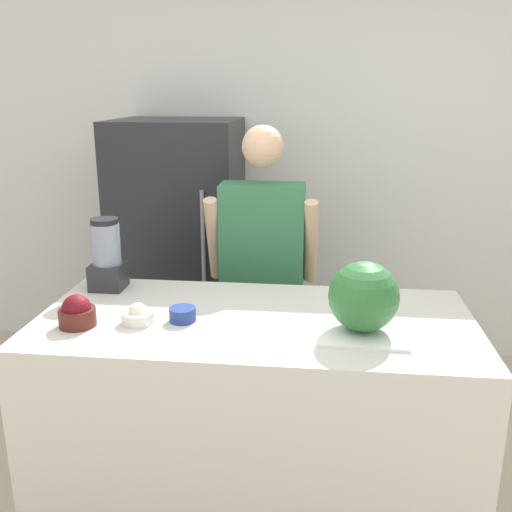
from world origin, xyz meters
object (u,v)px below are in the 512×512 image
(watermelon, at_px, (364,297))
(bowl_small_blue, at_px, (183,314))
(person, at_px, (262,278))
(blender, at_px, (107,256))
(refrigerator, at_px, (180,249))
(bowl_cherries, at_px, (77,313))
(bowl_cream, at_px, (138,315))

(watermelon, bearing_deg, bowl_small_blue, 176.88)
(person, distance_m, blender, 0.86)
(person, bearing_deg, bowl_small_blue, -106.27)
(refrigerator, bearing_deg, bowl_cherries, -91.57)
(bowl_cream, distance_m, blender, 0.48)
(blender, bearing_deg, bowl_cherries, -85.44)
(refrigerator, height_order, bowl_cherries, refrigerator)
(bowl_cherries, distance_m, bowl_small_blue, 0.41)
(bowl_cherries, height_order, bowl_small_blue, bowl_cherries)
(person, relative_size, bowl_cherries, 11.40)
(bowl_cherries, xyz_separation_m, bowl_small_blue, (0.40, 0.09, -0.03))
(bowl_cherries, bearing_deg, blender, 94.56)
(bowl_small_blue, bearing_deg, watermelon, -3.12)
(refrigerator, relative_size, bowl_cherries, 11.36)
(watermelon, xyz_separation_m, bowl_cherries, (-1.11, -0.06, -0.09))
(bowl_cream, bearing_deg, refrigerator, 97.32)
(bowl_small_blue, height_order, blender, blender)
(bowl_cherries, height_order, bowl_cream, bowl_cherries)
(bowl_cream, bearing_deg, blender, 124.40)
(watermelon, relative_size, blender, 0.80)
(watermelon, height_order, bowl_cherries, watermelon)
(watermelon, relative_size, bowl_small_blue, 2.48)
(bowl_small_blue, bearing_deg, bowl_cream, -166.73)
(watermelon, height_order, bowl_small_blue, watermelon)
(refrigerator, bearing_deg, bowl_cream, -82.68)
(refrigerator, bearing_deg, bowl_small_blue, -75.78)
(refrigerator, distance_m, bowl_cream, 1.48)
(bowl_small_blue, relative_size, blender, 0.32)
(person, distance_m, bowl_small_blue, 0.86)
(bowl_cherries, bearing_deg, bowl_small_blue, 13.22)
(bowl_cream, bearing_deg, person, 64.47)
(person, height_order, blender, person)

